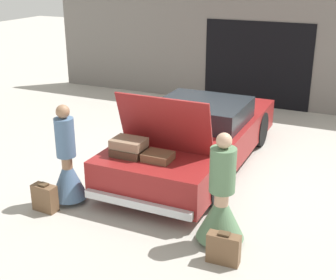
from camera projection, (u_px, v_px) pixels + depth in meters
ground_plane at (196, 163)px, 8.88m from camera, size 40.00×40.00×0.00m
garage_wall_back at (258, 53)px, 12.03m from camera, size 12.00×0.14×2.80m
car at (196, 136)px, 8.70m from camera, size 1.88×4.70×1.69m
person_left at (67, 168)px, 7.27m from camera, size 0.57×0.57×1.60m
person_right at (221, 205)px, 6.20m from camera, size 0.65×0.65×1.57m
suitcase_beside_left_person at (45, 198)px, 7.12m from camera, size 0.39×0.21×0.45m
suitcase_beside_right_person at (223, 249)px, 5.87m from camera, size 0.43×0.18×0.43m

